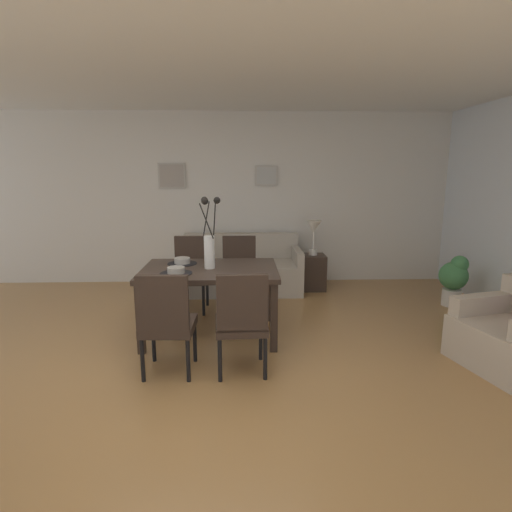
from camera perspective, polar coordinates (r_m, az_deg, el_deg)
name	(u,v)px	position (r m, az deg, el deg)	size (l,w,h in m)	color
ground_plane	(194,380)	(3.72, -8.52, -16.38)	(9.00, 9.00, 0.00)	#A87A47
back_wall_panel	(215,199)	(6.54, -5.67, 7.77)	(9.00, 0.10, 2.60)	silver
ceiling_panel	(189,57)	(3.79, -9.10, 25.27)	(9.00, 7.20, 0.08)	white
dining_table	(210,276)	(4.38, -6.32, -2.76)	(1.40, 0.97, 0.74)	#33261E
dining_chair_near_left	(167,319)	(3.62, -12.15, -8.43)	(0.46, 0.46, 0.92)	#33261E
dining_chair_near_right	(191,270)	(5.31, -8.95, -1.85)	(0.46, 0.46, 0.92)	#33261E
dining_chair_far_left	(242,318)	(3.56, -1.97, -8.52)	(0.46, 0.46, 0.92)	#33261E
dining_chair_far_right	(239,269)	(5.26, -2.29, -1.85)	(0.44, 0.44, 0.92)	#33261E
centerpiece_vase	(209,241)	(4.30, -6.42, 2.01)	(0.21, 0.23, 0.73)	white
placemat_near_left	(176,273)	(4.18, -10.88, -2.33)	(0.32, 0.32, 0.01)	black
bowl_near_left	(176,270)	(4.17, -10.90, -1.84)	(0.17, 0.17, 0.07)	#B2ADA3
placemat_near_right	(182,263)	(4.60, -10.05, -1.01)	(0.32, 0.32, 0.01)	black
bowl_near_right	(182,260)	(4.60, -10.07, -0.56)	(0.17, 0.17, 0.07)	#B2ADA3
sofa	(241,271)	(6.13, -2.01, -2.09)	(1.72, 0.84, 0.80)	#B2A899
side_table	(312,272)	(6.21, 7.74, -2.20)	(0.36, 0.36, 0.52)	#33261E
table_lamp	(314,230)	(6.09, 7.90, 3.59)	(0.22, 0.22, 0.51)	beige
framed_picture_left	(172,176)	(6.52, -11.45, 10.72)	(0.41, 0.03, 0.38)	#B2ADA3
framed_picture_center	(266,176)	(6.45, 1.43, 10.94)	(0.35, 0.03, 0.30)	#B2ADA3
potted_plant	(454,278)	(5.97, 25.47, -2.73)	(0.36, 0.36, 0.67)	silver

